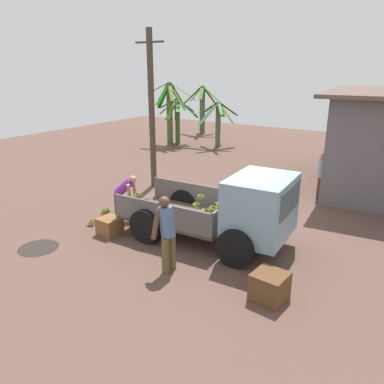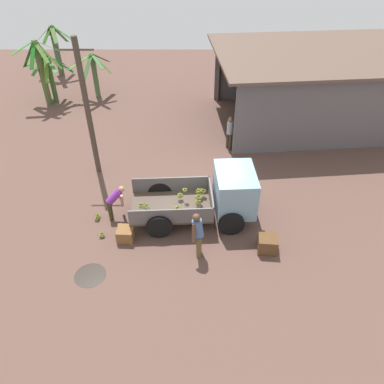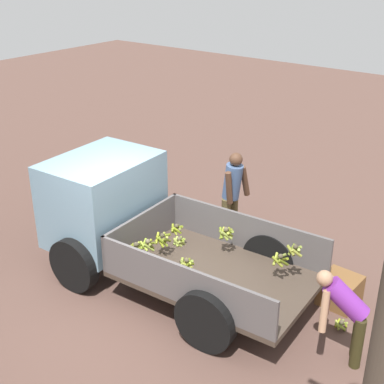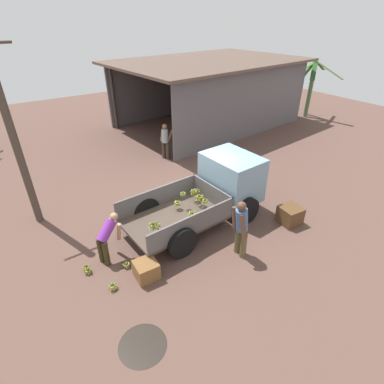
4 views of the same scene
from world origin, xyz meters
TOP-DOWN VIEW (x-y plane):
  - ground at (0.00, 0.00)m, footprint 36.00×36.00m
  - mud_patch_0 at (-3.49, -3.39)m, footprint 0.96×0.96m
  - cargo_truck at (0.57, -0.65)m, footprint 4.35×2.26m
  - utility_pole at (-4.31, 2.14)m, footprint 1.18×0.21m
  - banana_palm_0 at (-8.02, 8.96)m, footprint 2.39×2.41m
  - banana_palm_1 at (-5.81, 9.59)m, footprint 2.26×2.79m
  - banana_palm_2 at (-8.29, 8.60)m, footprint 2.40×2.50m
  - banana_palm_3 at (-8.77, 12.80)m, footprint 2.56×2.15m
  - person_foreground_visitor at (-0.23, -2.51)m, footprint 0.39×0.64m
  - person_worker_loading at (-3.10, -0.73)m, footprint 0.69×0.63m
  - person_bystander_near_shed at (1.27, 3.93)m, footprint 0.51×0.58m
  - banana_bunch_on_ground_0 at (-3.77, -0.79)m, footprint 0.19×0.18m
  - banana_bunch_on_ground_1 at (-2.89, -1.27)m, footprint 0.20×0.21m
  - banana_bunch_on_ground_2 at (-3.45, -1.74)m, footprint 0.21×0.21m
  - banana_bunch_on_ground_3 at (-3.77, -0.93)m, footprint 0.20×0.20m
  - wooden_crate_0 at (-2.61, -1.84)m, footprint 0.56×0.56m
  - wooden_crate_1 at (2.02, -2.31)m, footprint 0.66×0.66m

SIDE VIEW (x-z plane):
  - ground at x=0.00m, z-range 0.00..0.00m
  - mud_patch_0 at x=-3.49m, z-range 0.00..0.01m
  - banana_bunch_on_ground_3 at x=-3.77m, z-range 0.01..0.17m
  - banana_bunch_on_ground_0 at x=-3.77m, z-range 0.00..0.18m
  - banana_bunch_on_ground_2 at x=-3.45m, z-range 0.01..0.18m
  - banana_bunch_on_ground_1 at x=-2.89m, z-range 0.02..0.18m
  - wooden_crate_0 at x=-2.61m, z-range 0.00..0.45m
  - wooden_crate_1 at x=2.02m, z-range 0.00..0.54m
  - person_worker_loading at x=-3.10m, z-range 0.11..1.38m
  - person_bystander_near_shed at x=1.27m, z-range 0.09..1.65m
  - person_foreground_visitor at x=-0.23m, z-range 0.09..1.77m
  - cargo_truck at x=0.57m, z-range 0.04..1.88m
  - banana_palm_1 at x=-5.81m, z-range 0.14..2.56m
  - banana_palm_0 at x=-8.02m, z-range 0.19..2.74m
  - banana_palm_3 at x=-8.77m, z-range 0.09..3.14m
  - banana_palm_2 at x=-8.29m, z-range 0.12..3.53m
  - utility_pole at x=-4.31m, z-range 0.05..5.47m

